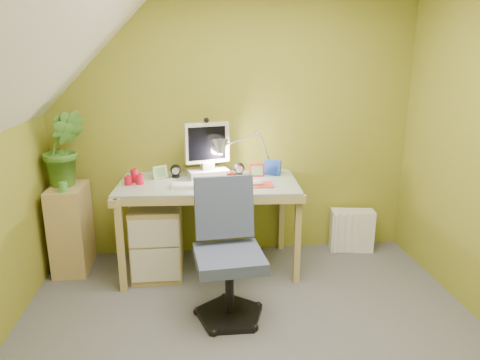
{
  "coord_description": "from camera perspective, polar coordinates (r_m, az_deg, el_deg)",
  "views": [
    {
      "loc": [
        -0.34,
        -2.26,
        1.78
      ],
      "look_at": [
        0.0,
        1.0,
        0.85
      ],
      "focal_mm": 33.0,
      "sensor_mm": 36.0,
      "label": 1
    }
  ],
  "objects": [
    {
      "name": "task_chair",
      "position": [
        3.03,
        -1.4,
        -9.89
      ],
      "size": [
        0.56,
        0.56,
        0.93
      ],
      "primitive_type": null,
      "rotation": [
        0.0,
        0.0,
        0.09
      ],
      "color": "#3F4868",
      "rests_on": "floor"
    },
    {
      "name": "wall_back",
      "position": [
        3.92,
        -0.91,
        7.33
      ],
      "size": [
        3.2,
        0.01,
        2.4
      ],
      "primitive_type": "cube",
      "color": "olive",
      "rests_on": "floor"
    },
    {
      "name": "speaker_left",
      "position": [
        3.78,
        -8.31,
        1.16
      ],
      "size": [
        0.11,
        0.11,
        0.11
      ],
      "primitive_type": null,
      "rotation": [
        0.0,
        0.0,
        -0.17
      ],
      "color": "black",
      "rests_on": "desk"
    },
    {
      "name": "floor",
      "position": [
        2.9,
        2.18,
        -22.16
      ],
      "size": [
        3.2,
        3.2,
        0.01
      ],
      "primitive_type": "cube",
      "color": "#56565B",
      "rests_on": "ground"
    },
    {
      "name": "speaker_right",
      "position": [
        3.79,
        -0.13,
        1.42
      ],
      "size": [
        0.11,
        0.11,
        0.12
      ],
      "primitive_type": null,
      "rotation": [
        0.0,
        0.0,
        0.21
      ],
      "color": "black",
      "rests_on": "desk"
    },
    {
      "name": "photo_frame_blue",
      "position": [
        3.83,
        4.19,
        1.63
      ],
      "size": [
        0.14,
        0.1,
        0.13
      ],
      "primitive_type": "cube",
      "rotation": [
        0.0,
        0.0,
        -0.56
      ],
      "color": "navy",
      "rests_on": "desk"
    },
    {
      "name": "keyboard",
      "position": [
        3.5,
        -5.36,
        -0.7
      ],
      "size": [
        0.43,
        0.17,
        0.02
      ],
      "primitive_type": "cube",
      "rotation": [
        0.0,
        0.0,
        -0.09
      ],
      "color": "silver",
      "rests_on": "desk"
    },
    {
      "name": "candle_cluster",
      "position": [
        3.66,
        -13.56,
        0.39
      ],
      "size": [
        0.16,
        0.15,
        0.11
      ],
      "primitive_type": null,
      "rotation": [
        0.0,
        0.0,
        0.16
      ],
      "color": "red",
      "rests_on": "desk"
    },
    {
      "name": "mousepad",
      "position": [
        3.53,
        2.13,
        -0.6
      ],
      "size": [
        0.27,
        0.19,
        0.01
      ],
      "primitive_type": "cube",
      "rotation": [
        0.0,
        0.0,
        -0.03
      ],
      "color": "red",
      "rests_on": "desk"
    },
    {
      "name": "photo_frame_green",
      "position": [
        3.77,
        -10.3,
        1.01
      ],
      "size": [
        0.12,
        0.08,
        0.11
      ],
      "primitive_type": "cube",
      "rotation": [
        0.0,
        0.0,
        0.51
      ],
      "color": "beige",
      "rests_on": "desk"
    },
    {
      "name": "desk_lamp",
      "position": [
        3.78,
        2.56,
        4.74
      ],
      "size": [
        0.52,
        0.24,
        0.55
      ],
      "primitive_type": null,
      "rotation": [
        0.0,
        0.0,
        0.05
      ],
      "color": "silver",
      "rests_on": "desk"
    },
    {
      "name": "photo_frame_red",
      "position": [
        3.77,
        2.2,
        1.27
      ],
      "size": [
        0.13,
        0.03,
        0.11
      ],
      "primitive_type": "cube",
      "rotation": [
        0.0,
        0.0,
        -0.06
      ],
      "color": "red",
      "rests_on": "desk"
    },
    {
      "name": "desk",
      "position": [
        3.76,
        -4.0,
        -5.91
      ],
      "size": [
        1.49,
        0.81,
        0.78
      ],
      "primitive_type": null,
      "rotation": [
        0.0,
        0.0,
        -0.06
      ],
      "color": "tan",
      "rests_on": "floor"
    },
    {
      "name": "radiator",
      "position": [
        4.29,
        14.24,
        -6.31
      ],
      "size": [
        0.41,
        0.22,
        0.39
      ],
      "primitive_type": "cube",
      "rotation": [
        0.0,
        0.0,
        -0.15
      ],
      "color": "silver",
      "rests_on": "floor"
    },
    {
      "name": "amber_tumbler",
      "position": [
        3.55,
        -1.19,
        0.23
      ],
      "size": [
        0.09,
        0.09,
        0.09
      ],
      "primitive_type": "cylinder",
      "rotation": [
        0.0,
        0.0,
        -0.26
      ],
      "color": "#972F16",
      "rests_on": "desk"
    },
    {
      "name": "slope_ceiling",
      "position": [
        2.36,
        -23.22,
        16.29
      ],
      "size": [
        1.1,
        3.2,
        1.1
      ],
      "primitive_type": "cube",
      "color": "white",
      "rests_on": "wall_left"
    },
    {
      "name": "green_cup",
      "position": [
        3.73,
        -21.88,
        -0.86
      ],
      "size": [
        0.07,
        0.07,
        0.08
      ],
      "primitive_type": "cylinder",
      "rotation": [
        0.0,
        0.0,
        -0.18
      ],
      "color": "#4C9C41",
      "rests_on": "side_ledge"
    },
    {
      "name": "side_ledge",
      "position": [
        4.0,
        -20.99,
        -5.89
      ],
      "size": [
        0.27,
        0.42,
        0.74
      ],
      "primitive_type": "cube",
      "color": "tan",
      "rests_on": "floor"
    },
    {
      "name": "monitor",
      "position": [
        3.74,
        -4.3,
        4.77
      ],
      "size": [
        0.46,
        0.34,
        0.57
      ],
      "primitive_type": null,
      "rotation": [
        0.0,
        0.0,
        0.25
      ],
      "color": "beige",
      "rests_on": "desk"
    },
    {
      "name": "potted_plant",
      "position": [
        3.86,
        -21.8,
        3.85
      ],
      "size": [
        0.39,
        0.34,
        0.63
      ],
      "primitive_type": "imported",
      "rotation": [
        0.0,
        0.0,
        0.21
      ],
      "color": "#427928",
      "rests_on": "side_ledge"
    },
    {
      "name": "mouse",
      "position": [
        3.53,
        2.13,
        -0.36
      ],
      "size": [
        0.13,
        0.09,
        0.04
      ],
      "primitive_type": "ellipsoid",
      "rotation": [
        0.0,
        0.0,
        0.22
      ],
      "color": "silver",
      "rests_on": "mousepad"
    }
  ]
}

